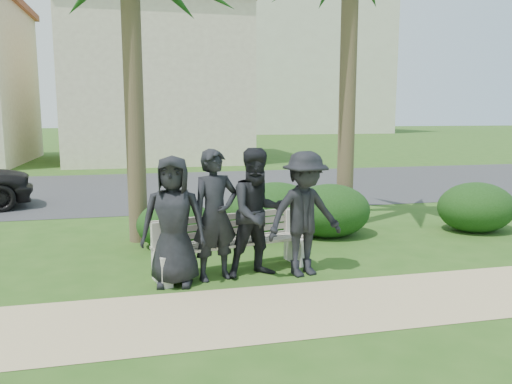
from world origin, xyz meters
TOP-DOWN VIEW (x-y plane):
  - ground at (0.00, 0.00)m, footprint 160.00×160.00m
  - footpath at (0.00, -1.80)m, footprint 30.00×1.60m
  - asphalt_street at (0.00, 8.00)m, footprint 160.00×8.00m
  - stucco_bldg_right at (-1.00, 18.00)m, footprint 8.40×8.40m
  - hotel_tower at (14.00, 55.00)m, footprint 26.00×18.00m
  - park_bench at (-0.68, -0.29)m, footprint 2.31×1.00m
  - man_a at (-1.52, -0.67)m, footprint 0.91×0.68m
  - man_b at (-0.97, -0.56)m, footprint 0.73×0.57m
  - man_c at (-0.38, -0.57)m, footprint 0.96×0.81m
  - man_d at (0.24, -0.67)m, footprint 1.21×0.85m
  - hedge_b at (-1.38, 1.23)m, footprint 1.26×1.04m
  - hedge_c at (0.25, 1.59)m, footprint 1.45×1.20m
  - hedge_d at (0.47, 1.66)m, footprint 1.54×1.27m
  - hedge_e at (1.41, 1.38)m, footprint 1.50×1.24m
  - hedge_f at (4.25, 1.10)m, footprint 1.47×1.21m

SIDE VIEW (x-z plane):
  - ground at x=0.00m, z-range 0.00..0.00m
  - footpath at x=0.00m, z-range -0.01..0.01m
  - asphalt_street at x=0.00m, z-range -0.01..0.01m
  - park_bench at x=-0.68m, z-range -0.04..0.73m
  - hedge_b at x=-1.38m, z-range 0.00..0.82m
  - hedge_c at x=0.25m, z-range 0.00..0.95m
  - hedge_f at x=4.25m, z-range 0.00..0.96m
  - hedge_e at x=1.41m, z-range 0.00..0.98m
  - hedge_d at x=0.47m, z-range 0.00..1.00m
  - man_a at x=-1.52m, z-range 0.00..1.68m
  - man_d at x=0.24m, z-range 0.00..1.71m
  - man_b at x=-0.97m, z-range 0.00..1.75m
  - man_c at x=-0.38m, z-range 0.00..1.75m
  - stucco_bldg_right at x=-1.00m, z-range 0.01..7.31m
  - hotel_tower at x=14.00m, z-range -5.24..32.06m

